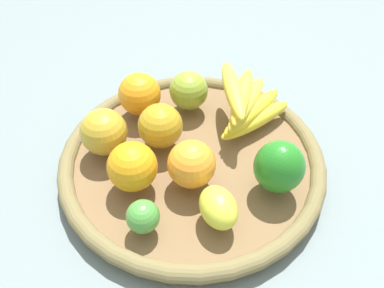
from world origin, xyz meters
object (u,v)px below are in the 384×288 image
at_px(apple_0, 160,126).
at_px(bell_pepper, 279,167).
at_px(orange_2, 132,167).
at_px(apple_2, 189,90).
at_px(orange_1, 140,94).
at_px(orange_0, 192,164).
at_px(banana_bunch, 246,104).
at_px(lime_0, 143,216).
at_px(apple_1, 104,132).
at_px(lemon_0, 218,207).

distance_m(apple_0, bell_pepper, 0.21).
height_order(orange_2, apple_2, orange_2).
xyz_separation_m(orange_2, orange_1, (-0.06, 0.16, 0.00)).
relative_size(orange_0, apple_2, 1.04).
relative_size(banana_bunch, lime_0, 3.39).
bearing_deg(apple_2, banana_bunch, -4.69).
xyz_separation_m(orange_2, bell_pepper, (0.21, 0.07, 0.01)).
xyz_separation_m(orange_2, apple_0, (0.00, 0.10, -0.00)).
bearing_deg(bell_pepper, banana_bunch, 116.46).
bearing_deg(orange_2, apple_0, 87.52).
relative_size(orange_2, orange_1, 0.99).
height_order(orange_2, bell_pepper, bell_pepper).
bearing_deg(apple_1, orange_2, -34.17).
height_order(lemon_0, lime_0, lemon_0).
bearing_deg(banana_bunch, bell_pepper, -57.26).
relative_size(orange_0, apple_0, 0.99).
height_order(apple_1, lime_0, apple_1).
xyz_separation_m(orange_0, orange_1, (-0.15, 0.13, 0.00)).
bearing_deg(lemon_0, apple_0, 139.59).
xyz_separation_m(apple_1, apple_2, (0.09, 0.16, -0.00)).
bearing_deg(orange_1, bell_pepper, -19.05).
height_order(banana_bunch, lime_0, banana_bunch).
height_order(apple_1, apple_2, apple_1).
xyz_separation_m(orange_2, lime_0, (0.05, -0.07, -0.01)).
distance_m(orange_1, bell_pepper, 0.29).
height_order(banana_bunch, orange_0, banana_bunch).
bearing_deg(orange_1, apple_1, -96.69).
bearing_deg(orange_2, lime_0, -55.13).
bearing_deg(apple_2, bell_pepper, -35.43).
bearing_deg(orange_0, lime_0, -108.65).
bearing_deg(banana_bunch, orange_1, -169.77).
bearing_deg(bell_pepper, orange_0, -171.62).
xyz_separation_m(lemon_0, apple_1, (-0.22, 0.07, 0.01)).
height_order(banana_bunch, bell_pepper, bell_pepper).
xyz_separation_m(orange_1, apple_2, (0.08, 0.04, -0.00)).
relative_size(banana_bunch, apple_2, 2.27).
height_order(orange_0, apple_2, orange_0).
distance_m(banana_bunch, apple_2, 0.11).
xyz_separation_m(banana_bunch, apple_1, (-0.21, -0.15, -0.00)).
height_order(apple_0, orange_1, orange_1).
relative_size(banana_bunch, apple_0, 2.15).
bearing_deg(bell_pepper, orange_1, 154.67).
bearing_deg(orange_2, orange_0, 23.48).
xyz_separation_m(banana_bunch, bell_pepper, (0.08, -0.13, 0.00)).
distance_m(banana_bunch, orange_1, 0.20).
bearing_deg(banana_bunch, apple_0, -140.85).
bearing_deg(banana_bunch, orange_2, -122.58).
distance_m(apple_0, lime_0, 0.17).
bearing_deg(lime_0, lemon_0, 27.17).
height_order(orange_0, lime_0, orange_0).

